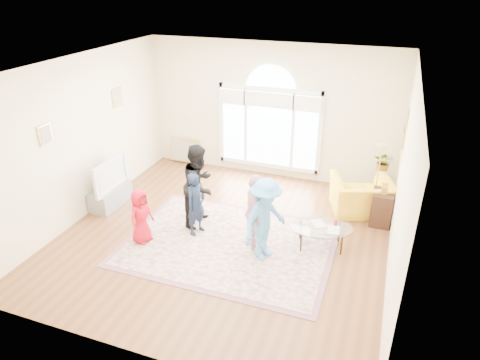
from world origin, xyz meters
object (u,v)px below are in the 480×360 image
(tv_console, at_px, (111,196))
(television, at_px, (107,173))
(armchair, at_px, (361,196))
(area_rug, at_px, (229,244))
(coffee_table, at_px, (321,228))

(tv_console, xyz_separation_m, television, (0.01, 0.00, 0.55))
(television, distance_m, armchair, 5.32)
(armchair, bearing_deg, area_rug, 24.12)
(tv_console, relative_size, coffee_table, 0.79)
(tv_console, bearing_deg, coffee_table, -0.39)
(television, relative_size, coffee_table, 0.92)
(coffee_table, distance_m, armchair, 1.63)
(coffee_table, xyz_separation_m, armchair, (0.55, 1.53, -0.02))
(television, distance_m, coffee_table, 4.56)
(tv_console, distance_m, television, 0.55)
(area_rug, relative_size, armchair, 3.08)
(armchair, bearing_deg, television, -2.92)
(tv_console, bearing_deg, armchair, 16.37)
(area_rug, bearing_deg, armchair, 43.44)
(coffee_table, bearing_deg, area_rug, -176.42)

